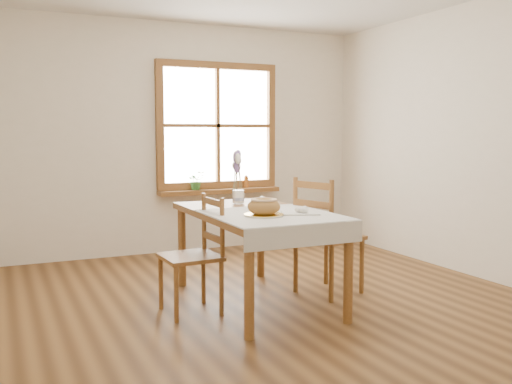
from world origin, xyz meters
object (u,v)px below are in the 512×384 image
(chair_left, at_px, (190,255))
(bread_plate, at_px, (264,215))
(flower_vase, at_px, (238,198))
(dining_table, at_px, (256,221))
(chair_right, at_px, (329,235))

(chair_left, relative_size, bread_plate, 3.14)
(chair_left, height_order, flower_vase, chair_left)
(dining_table, distance_m, chair_left, 0.61)
(chair_left, bearing_deg, chair_right, 88.14)
(chair_left, bearing_deg, bread_plate, 52.21)
(bread_plate, distance_m, flower_vase, 0.82)
(chair_left, xyz_separation_m, flower_vase, (0.60, 0.48, 0.36))
(dining_table, relative_size, bread_plate, 5.64)
(bread_plate, bearing_deg, flower_vase, 80.35)
(dining_table, xyz_separation_m, chair_left, (-0.56, -0.03, -0.22))
(flower_vase, bearing_deg, bread_plate, -99.65)
(chair_left, bearing_deg, flower_vase, 125.99)
(flower_vase, bearing_deg, chair_right, -35.77)
(chair_right, relative_size, bread_plate, 3.51)
(dining_table, relative_size, chair_left, 1.80)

